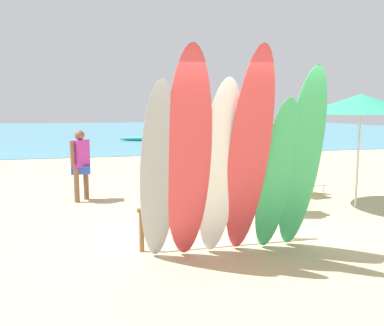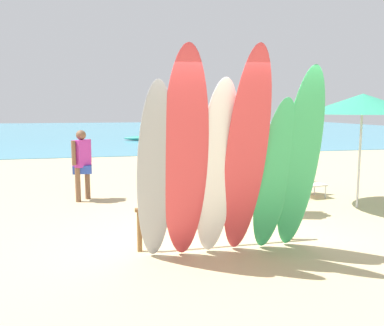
% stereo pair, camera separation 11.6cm
% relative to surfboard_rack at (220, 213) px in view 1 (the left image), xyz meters
% --- Properties ---
extents(ground, '(60.00, 60.00, 0.00)m').
position_rel_surfboard_rack_xyz_m(ground, '(0.00, 14.00, -0.48)').
color(ground, tan).
extents(ocean_water, '(60.00, 40.00, 0.02)m').
position_rel_surfboard_rack_xyz_m(ocean_water, '(0.00, 31.28, -0.47)').
color(ocean_water, teal).
rests_on(ocean_water, ground).
extents(surfboard_rack, '(2.41, 0.07, 0.63)m').
position_rel_surfboard_rack_xyz_m(surfboard_rack, '(0.00, 0.00, 0.00)').
color(surfboard_rack, brown).
rests_on(surfboard_rack, ground).
extents(surfboard_grey_0, '(0.47, 0.76, 2.33)m').
position_rel_surfboard_rack_xyz_m(surfboard_grey_0, '(-0.99, -0.52, 0.68)').
color(surfboard_grey_0, '#999EA3').
rests_on(surfboard_grey_0, ground).
extents(surfboard_red_1, '(0.66, 0.92, 2.72)m').
position_rel_surfboard_rack_xyz_m(surfboard_red_1, '(-0.63, -0.61, 0.88)').
color(surfboard_red_1, '#D13D42').
rests_on(surfboard_red_1, ground).
extents(surfboard_white_2, '(0.54, 0.79, 2.36)m').
position_rel_surfboard_rack_xyz_m(surfboard_white_2, '(-0.20, -0.55, 0.70)').
color(surfboard_white_2, white).
rests_on(surfboard_white_2, ground).
extents(surfboard_red_3, '(0.61, 1.10, 2.72)m').
position_rel_surfboard_rack_xyz_m(surfboard_red_3, '(0.15, -0.67, 0.88)').
color(surfboard_red_3, '#D13D42').
rests_on(surfboard_red_3, ground).
extents(surfboard_green_4, '(0.53, 0.73, 2.13)m').
position_rel_surfboard_rack_xyz_m(surfboard_green_4, '(0.61, -0.53, 0.58)').
color(surfboard_green_4, '#38B266').
rests_on(surfboard_green_4, ground).
extents(surfboard_green_5, '(0.61, 0.93, 2.52)m').
position_rel_surfboard_rack_xyz_m(surfboard_green_5, '(0.94, -0.58, 0.78)').
color(surfboard_green_5, '#38B266').
rests_on(surfboard_green_5, ground).
extents(beachgoer_strolling, '(0.44, 0.60, 1.70)m').
position_rel_surfboard_rack_xyz_m(beachgoer_strolling, '(0.32, 4.87, 0.50)').
color(beachgoer_strolling, beige).
rests_on(beachgoer_strolling, ground).
extents(beachgoer_by_water, '(0.43, 0.54, 1.64)m').
position_rel_surfboard_rack_xyz_m(beachgoer_by_water, '(1.56, 1.38, 0.46)').
color(beachgoer_by_water, tan).
rests_on(beachgoer_by_water, ground).
extents(beachgoer_photographing, '(0.40, 0.47, 1.53)m').
position_rel_surfboard_rack_xyz_m(beachgoer_photographing, '(-2.02, 3.44, 0.40)').
color(beachgoer_photographing, brown).
rests_on(beachgoer_photographing, ground).
extents(beachgoer_near_rack, '(0.52, 0.34, 1.50)m').
position_rel_surfboard_rack_xyz_m(beachgoer_near_rack, '(0.30, 6.47, 0.38)').
color(beachgoer_near_rack, tan).
rests_on(beachgoer_near_rack, ground).
extents(beach_chair_red, '(0.60, 0.78, 0.81)m').
position_rel_surfboard_rack_xyz_m(beach_chair_red, '(2.95, 2.76, -0.06)').
color(beach_chair_red, '#B7B7BC').
rests_on(beach_chair_red, ground).
extents(beach_umbrella, '(2.24, 2.24, 2.27)m').
position_rel_surfboard_rack_xyz_m(beach_umbrella, '(3.36, 1.51, 1.59)').
color(beach_umbrella, silver).
rests_on(beach_umbrella, ground).
extents(distant_boat, '(4.18, 1.72, 0.33)m').
position_rel_surfboard_rack_xyz_m(distant_boat, '(1.88, 19.23, -0.33)').
color(distant_boat, teal).
rests_on(distant_boat, ground).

